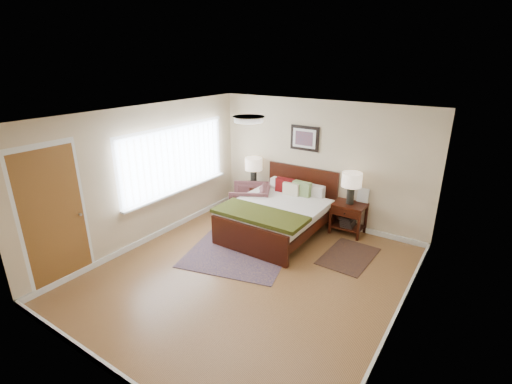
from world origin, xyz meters
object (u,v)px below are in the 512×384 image
(nightstand_right, at_px, (348,216))
(lamp_right, at_px, (352,182))
(rug_persian, at_px, (246,242))
(lamp_left, at_px, (254,166))
(bed, at_px, (278,209))
(armchair, at_px, (250,202))
(nightstand_left, at_px, (253,190))

(nightstand_right, height_order, lamp_right, lamp_right)
(nightstand_right, distance_m, rug_persian, 2.04)
(lamp_left, bearing_deg, lamp_right, 0.00)
(bed, distance_m, rug_persian, 0.88)
(bed, xyz_separation_m, lamp_left, (-1.10, 0.78, 0.50))
(lamp_right, bearing_deg, armchair, -166.20)
(nightstand_left, relative_size, armchair, 0.70)
(nightstand_left, distance_m, rug_persian, 1.70)
(bed, height_order, lamp_right, lamp_right)
(nightstand_left, bearing_deg, armchair, -63.10)
(nightstand_right, xyz_separation_m, armchair, (-1.98, -0.47, -0.00))
(lamp_right, bearing_deg, lamp_left, 180.00)
(lamp_left, xyz_separation_m, lamp_right, (2.22, 0.00, 0.04))
(nightstand_left, distance_m, lamp_left, 0.56)
(nightstand_right, bearing_deg, lamp_left, 179.68)
(nightstand_right, distance_m, armchair, 2.04)
(bed, height_order, nightstand_left, bed)
(nightstand_left, xyz_separation_m, lamp_left, (0.00, 0.02, 0.56))
(lamp_left, distance_m, rug_persian, 1.94)
(nightstand_right, xyz_separation_m, lamp_right, (0.00, 0.01, 0.68))
(lamp_left, height_order, armchair, lamp_left)
(nightstand_right, bearing_deg, rug_persian, -134.53)
(bed, xyz_separation_m, lamp_right, (1.12, 0.78, 0.54))
(bed, bearing_deg, lamp_left, 144.67)
(bed, relative_size, nightstand_left, 3.58)
(nightstand_left, relative_size, lamp_right, 0.94)
(rug_persian, bearing_deg, nightstand_left, 105.10)
(lamp_right, distance_m, armchair, 2.15)
(nightstand_left, height_order, rug_persian, nightstand_left)
(nightstand_right, height_order, lamp_left, lamp_left)
(lamp_left, height_order, rug_persian, lamp_left)
(nightstand_left, bearing_deg, nightstand_right, 0.21)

